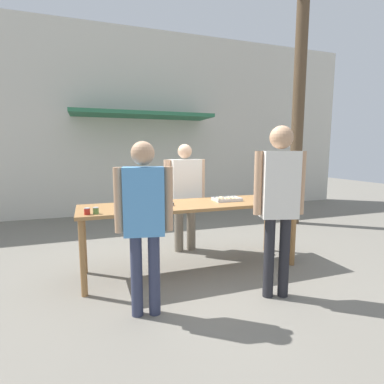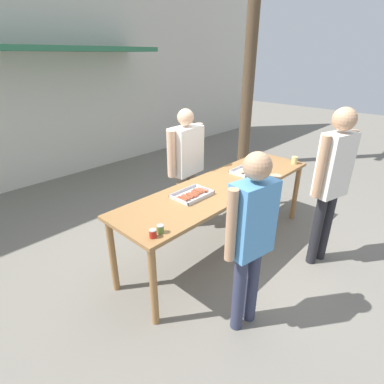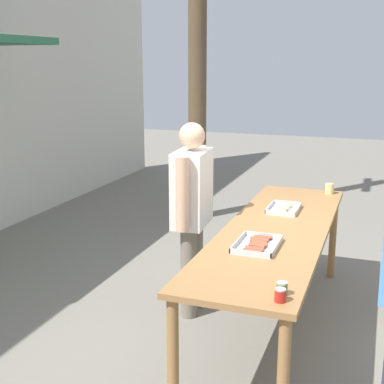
# 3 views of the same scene
# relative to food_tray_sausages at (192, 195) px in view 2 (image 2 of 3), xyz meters

# --- Properties ---
(ground_plane) EXTENTS (24.00, 24.00, 0.00)m
(ground_plane) POSITION_rel_food_tray_sausages_xyz_m (0.49, -0.04, -0.92)
(ground_plane) COLOR slate
(building_facade_back) EXTENTS (12.00, 1.11, 4.50)m
(building_facade_back) POSITION_rel_food_tray_sausages_xyz_m (0.49, 3.94, 1.34)
(building_facade_back) COLOR beige
(building_facade_back) RESTS_ON ground
(serving_table) EXTENTS (2.86, 0.78, 0.90)m
(serving_table) POSITION_rel_food_tray_sausages_xyz_m (0.49, -0.04, -0.11)
(serving_table) COLOR olive
(serving_table) RESTS_ON ground
(food_tray_sausages) EXTENTS (0.42, 0.29, 0.04)m
(food_tray_sausages) POSITION_rel_food_tray_sausages_xyz_m (0.00, 0.00, 0.00)
(food_tray_sausages) COLOR silver
(food_tray_sausages) RESTS_ON serving_table
(food_tray_buns) EXTENTS (0.37, 0.26, 0.06)m
(food_tray_buns) POSITION_rel_food_tray_sausages_xyz_m (1.00, 0.00, 0.01)
(food_tray_buns) COLOR silver
(food_tray_buns) RESTS_ON serving_table
(condiment_jar_mustard) EXTENTS (0.06, 0.06, 0.08)m
(condiment_jar_mustard) POSITION_rel_food_tray_sausages_xyz_m (-0.81, -0.32, 0.02)
(condiment_jar_mustard) COLOR #B22319
(condiment_jar_mustard) RESTS_ON serving_table
(condiment_jar_ketchup) EXTENTS (0.06, 0.06, 0.08)m
(condiment_jar_ketchup) POSITION_rel_food_tray_sausages_xyz_m (-0.72, -0.31, 0.02)
(condiment_jar_ketchup) COLOR #567A38
(condiment_jar_ketchup) RESTS_ON serving_table
(beer_cup) EXTENTS (0.08, 0.08, 0.10)m
(beer_cup) POSITION_rel_food_tray_sausages_xyz_m (1.78, -0.31, 0.04)
(beer_cup) COLOR #DBC67A
(beer_cup) RESTS_ON serving_table
(person_server_behind_table) EXTENTS (0.68, 0.30, 1.68)m
(person_server_behind_table) POSITION_rel_food_tray_sausages_xyz_m (0.63, 0.72, 0.08)
(person_server_behind_table) COLOR #756B5B
(person_server_behind_table) RESTS_ON ground
(person_customer_holding_hotdog) EXTENTS (0.53, 0.27, 1.68)m
(person_customer_holding_hotdog) POSITION_rel_food_tray_sausages_xyz_m (-0.31, -0.96, 0.10)
(person_customer_holding_hotdog) COLOR #333851
(person_customer_holding_hotdog) RESTS_ON ground
(person_customer_with_cup) EXTENTS (0.53, 0.30, 1.84)m
(person_customer_with_cup) POSITION_rel_food_tray_sausages_xyz_m (1.10, -1.06, 0.21)
(person_customer_with_cup) COLOR #232328
(person_customer_with_cup) RESTS_ON ground
(utility_pole) EXTENTS (1.10, 0.25, 5.41)m
(utility_pole) POSITION_rel_food_tray_sausages_xyz_m (3.44, 1.66, 1.86)
(utility_pole) COLOR brown
(utility_pole) RESTS_ON ground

